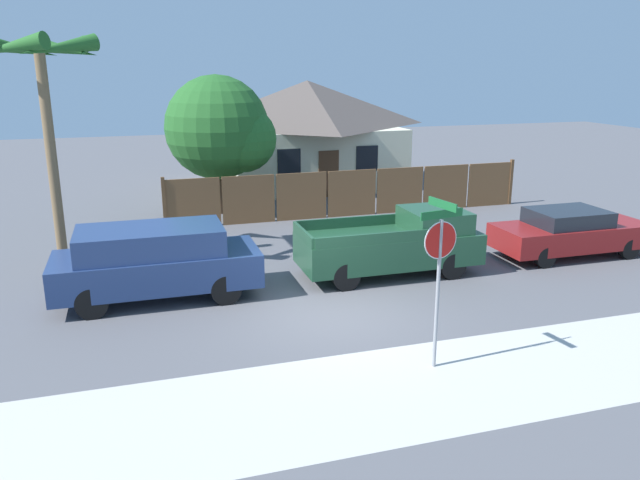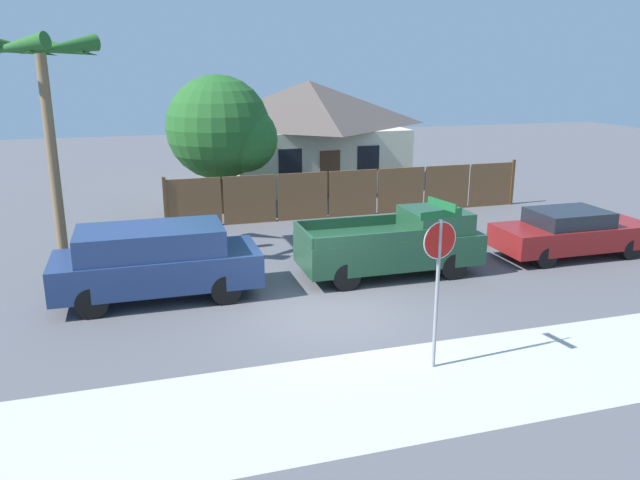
# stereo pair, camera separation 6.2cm
# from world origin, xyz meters

# --- Properties ---
(ground_plane) EXTENTS (80.00, 80.00, 0.00)m
(ground_plane) POSITION_xyz_m (0.00, 0.00, 0.00)
(ground_plane) COLOR #56565B
(sidewalk_strip) EXTENTS (36.00, 3.20, 0.01)m
(sidewalk_strip) POSITION_xyz_m (0.00, -3.60, 0.00)
(sidewalk_strip) COLOR beige
(sidewalk_strip) RESTS_ON ground
(wooden_fence) EXTENTS (13.86, 0.12, 1.84)m
(wooden_fence) POSITION_xyz_m (3.73, 9.00, 0.87)
(wooden_fence) COLOR brown
(wooden_fence) RESTS_ON ground
(house) EXTENTS (8.39, 6.97, 4.82)m
(house) POSITION_xyz_m (3.98, 15.83, 2.50)
(house) COLOR beige
(house) RESTS_ON ground
(oak_tree) EXTENTS (4.05, 3.86, 5.19)m
(oak_tree) POSITION_xyz_m (-0.76, 10.83, 3.17)
(oak_tree) COLOR brown
(oak_tree) RESTS_ON ground
(palm_tree) EXTENTS (3.08, 3.29, 6.29)m
(palm_tree) POSITION_xyz_m (-6.17, 5.49, 5.43)
(palm_tree) COLOR brown
(palm_tree) RESTS_ON ground
(red_suv) EXTENTS (4.89, 2.01, 1.79)m
(red_suv) POSITION_xyz_m (-3.78, 2.28, 0.97)
(red_suv) COLOR navy
(red_suv) RESTS_ON ground
(orange_pickup) EXTENTS (4.87, 1.95, 1.73)m
(orange_pickup) POSITION_xyz_m (2.51, 2.28, 0.85)
(orange_pickup) COLOR #1E472D
(orange_pickup) RESTS_ON ground
(parked_sedan) EXTENTS (4.67, 1.85, 1.41)m
(parked_sedan) POSITION_xyz_m (8.19, 2.28, 0.73)
(parked_sedan) COLOR maroon
(parked_sedan) RESTS_ON ground
(stop_sign) EXTENTS (0.89, 0.80, 3.23)m
(stop_sign) POSITION_xyz_m (1.02, -2.97, 2.18)
(stop_sign) COLOR gray
(stop_sign) RESTS_ON ground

